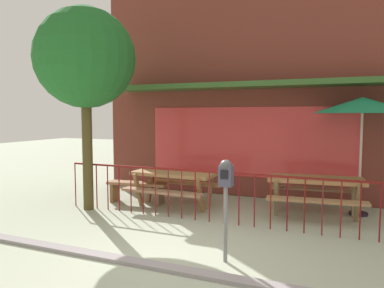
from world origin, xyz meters
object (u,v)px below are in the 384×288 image
object	(u,v)px
street_tree	(85,59)
patio_bench	(137,188)
patio_umbrella	(362,106)
parking_meter_near	(226,183)
picnic_table_right	(315,186)
picnic_table_left	(174,179)

from	to	relation	value
street_tree	patio_bench	bearing A→B (deg)	52.65
patio_umbrella	parking_meter_near	bearing A→B (deg)	-118.73
parking_meter_near	picnic_table_right	bearing A→B (deg)	70.89
picnic_table_right	parking_meter_near	bearing A→B (deg)	-109.11
picnic_table_right	parking_meter_near	distance (m)	3.02
patio_umbrella	street_tree	distance (m)	5.66
picnic_table_right	patio_umbrella	bearing A→B (deg)	28.59
patio_umbrella	picnic_table_right	bearing A→B (deg)	-151.41
patio_umbrella	patio_bench	bearing A→B (deg)	-169.57
picnic_table_right	parking_meter_near	world-z (taller)	parking_meter_near
picnic_table_right	patio_umbrella	distance (m)	1.83
patio_bench	street_tree	xyz separation A→B (m)	(-0.67, -0.87, 2.81)
picnic_table_left	patio_umbrella	bearing A→B (deg)	12.98
street_tree	picnic_table_right	bearing A→B (deg)	15.95
picnic_table_right	patio_bench	xyz separation A→B (m)	(-3.83, -0.41, -0.26)
picnic_table_left	parking_meter_near	distance (m)	3.11
picnic_table_left	picnic_table_right	bearing A→B (deg)	8.11
picnic_table_right	picnic_table_left	bearing A→B (deg)	-171.89
patio_bench	street_tree	world-z (taller)	street_tree
parking_meter_near	picnic_table_left	bearing A→B (deg)	128.65
picnic_table_left	patio_bench	xyz separation A→B (m)	(-0.93, 0.00, -0.26)
street_tree	picnic_table_left	bearing A→B (deg)	28.59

